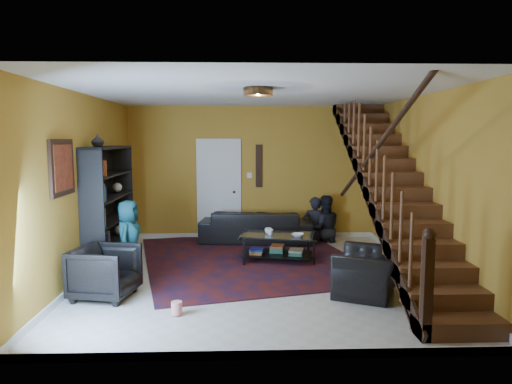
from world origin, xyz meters
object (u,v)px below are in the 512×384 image
bookshelf (110,209)px  armchair_left (105,272)px  armchair_right (368,272)px  coffee_table (278,245)px  sofa (257,226)px

bookshelf → armchair_left: bearing=-77.0°
armchair_right → coffee_table: 2.08m
bookshelf → coffee_table: 2.90m
sofa → bookshelf: bearing=41.2°
sofa → armchair_right: bearing=120.5°
sofa → coffee_table: sofa is taller
sofa → armchair_left: armchair_left is taller
bookshelf → armchair_left: size_ratio=2.58×
armchair_left → sofa: bearing=-22.4°
armchair_right → armchair_left: bearing=-65.0°
armchair_left → coffee_table: size_ratio=0.57×
armchair_right → coffee_table: (-1.10, 1.76, -0.04)m
bookshelf → coffee_table: (2.81, 0.23, -0.69)m
armchair_left → armchair_right: size_ratio=0.81×
bookshelf → sofa: bookshelf is taller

